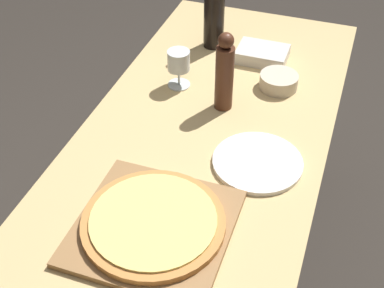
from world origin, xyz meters
TOP-DOWN VIEW (x-y plane):
  - ground_plane at (0.00, 0.00)m, footprint 12.00×12.00m
  - dining_table at (0.00, 0.00)m, footprint 0.73×1.73m
  - cutting_board at (-0.00, -0.36)m, footprint 0.38×0.38m
  - pizza at (-0.00, -0.36)m, footprint 0.36×0.36m
  - wine_bottle at (-0.13, 0.55)m, footprint 0.08×0.08m
  - pepper_mill at (0.02, 0.19)m, footprint 0.06×0.06m
  - wine_glass at (-0.16, 0.26)m, footprint 0.08×0.08m
  - small_bowl at (0.16, 0.35)m, footprint 0.13×0.13m
  - dinner_plate at (0.19, -0.04)m, footprint 0.26×0.26m
  - food_container at (0.07, 0.51)m, footprint 0.18×0.13m

SIDE VIEW (x-z plane):
  - ground_plane at x=0.00m, z-range 0.00..0.00m
  - dining_table at x=0.00m, z-range 0.27..0.99m
  - dinner_plate at x=0.19m, z-range 0.72..0.74m
  - cutting_board at x=0.00m, z-range 0.72..0.74m
  - food_container at x=0.07m, z-range 0.72..0.77m
  - small_bowl at x=0.16m, z-range 0.72..0.77m
  - pizza at x=0.00m, z-range 0.74..0.76m
  - wine_glass at x=-0.16m, z-range 0.75..0.88m
  - pepper_mill at x=0.02m, z-range 0.72..0.98m
  - wine_bottle at x=-0.13m, z-range 0.69..1.03m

